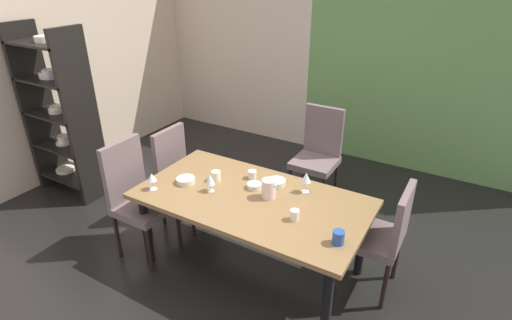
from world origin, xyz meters
name	(u,v)px	position (x,y,z in m)	size (l,w,h in m)	color
ground_plane	(231,251)	(0.00, 0.00, -0.01)	(5.47, 5.20, 0.02)	black
back_panel_interior	(236,42)	(-1.56, 2.55, 1.34)	(2.34, 0.10, 2.68)	beige
garden_window_panel	(438,65)	(1.17, 2.55, 1.34)	(3.13, 0.10, 2.68)	#5F8B49
left_interior_panel	(20,70)	(-2.68, 0.00, 1.34)	(0.10, 5.20, 2.68)	beige
dining_table	(252,205)	(0.27, -0.08, 0.64)	(1.85, 0.98, 0.71)	olive
chair_left_near	(136,194)	(-0.72, -0.37, 0.58)	(0.44, 0.44, 1.06)	#695656
chair_left_far	(181,171)	(-0.71, 0.21, 0.55)	(0.44, 0.44, 0.96)	#695656
chair_head_far	(318,151)	(0.31, 1.25, 0.58)	(0.44, 0.45, 1.05)	#695656
chair_right_far	(382,233)	(1.26, 0.21, 0.55)	(0.44, 0.44, 0.95)	#695656
display_shelf	(59,113)	(-2.19, 0.01, 0.94)	(0.80, 0.38, 1.86)	black
wine_glass_left	(210,180)	(-0.06, -0.17, 0.82)	(0.08, 0.08, 0.15)	silver
wine_glass_rear	(152,178)	(-0.49, -0.39, 0.82)	(0.08, 0.08, 0.15)	silver
wine_glass_right	(306,178)	(0.61, 0.21, 0.84)	(0.08, 0.08, 0.18)	silver
serving_bowl_center	(277,182)	(0.35, 0.19, 0.74)	(0.15, 0.15, 0.05)	silver
serving_bowl_near_window	(254,186)	(0.22, 0.05, 0.73)	(0.12, 0.12, 0.04)	beige
serving_bowl_east	(186,180)	(-0.32, -0.17, 0.74)	(0.16, 0.16, 0.05)	beige
cup_south	(252,174)	(0.12, 0.18, 0.75)	(0.07, 0.07, 0.07)	silver
cup_front	(216,176)	(-0.12, -0.01, 0.76)	(0.08, 0.08, 0.09)	#F6ECC6
cup_north	(295,215)	(0.70, -0.19, 0.75)	(0.07, 0.07, 0.08)	#F2E5CE
cup_near_shelf	(338,237)	(1.07, -0.29, 0.76)	(0.08, 0.08, 0.10)	#274894
pitcher_west	(269,189)	(0.39, -0.02, 0.79)	(0.13, 0.11, 0.16)	beige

